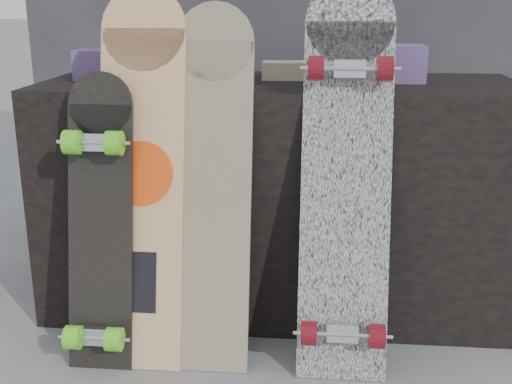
# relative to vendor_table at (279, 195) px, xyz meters

# --- Properties ---
(ground) EXTENTS (60.00, 60.00, 0.00)m
(ground) POSITION_rel_vendor_table_xyz_m (0.00, -0.50, -0.40)
(ground) COLOR slate
(ground) RESTS_ON ground
(vendor_table) EXTENTS (1.60, 0.60, 0.80)m
(vendor_table) POSITION_rel_vendor_table_xyz_m (0.00, 0.00, 0.00)
(vendor_table) COLOR black
(vendor_table) RESTS_ON ground
(merch_box_purple) EXTENTS (0.18, 0.12, 0.10)m
(merch_box_purple) POSITION_rel_vendor_table_xyz_m (-0.61, -0.00, 0.45)
(merch_box_purple) COLOR #43356C
(merch_box_purple) RESTS_ON vendor_table
(merch_box_small) EXTENTS (0.14, 0.14, 0.12)m
(merch_box_small) POSITION_rel_vendor_table_xyz_m (0.41, 0.04, 0.46)
(merch_box_small) COLOR #43356C
(merch_box_small) RESTS_ON vendor_table
(merch_box_flat) EXTENTS (0.22, 0.10, 0.06)m
(merch_box_flat) POSITION_rel_vendor_table_xyz_m (0.05, 0.06, 0.43)
(merch_box_flat) COLOR #D1B78C
(merch_box_flat) RESTS_ON vendor_table
(longboard_geisha) EXTENTS (0.25, 0.30, 1.11)m
(longboard_geisha) POSITION_rel_vendor_table_xyz_m (-0.39, -0.37, 0.19)
(longboard_geisha) COLOR beige
(longboard_geisha) RESTS_ON ground
(longboard_celtic) EXTENTS (0.23, 0.29, 1.06)m
(longboard_celtic) POSITION_rel_vendor_table_xyz_m (-0.18, -0.36, 0.16)
(longboard_celtic) COLOR beige
(longboard_celtic) RESTS_ON ground
(longboard_cascadia) EXTENTS (0.26, 0.38, 1.13)m
(longboard_cascadia) POSITION_rel_vendor_table_xyz_m (0.21, -0.36, 0.19)
(longboard_cascadia) COLOR white
(longboard_cascadia) RESTS_ON ground
(skateboard_dark) EXTENTS (0.19, 0.27, 0.87)m
(skateboard_dark) POSITION_rel_vendor_table_xyz_m (-0.50, -0.44, 0.04)
(skateboard_dark) COLOR black
(skateboard_dark) RESTS_ON ground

